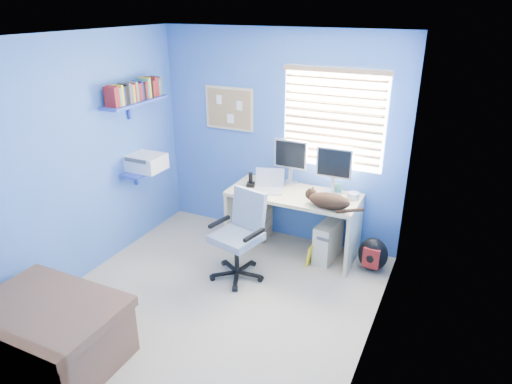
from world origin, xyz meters
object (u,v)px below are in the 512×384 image
at_px(laptop, 269,182).
at_px(office_chair, 240,246).
at_px(desk, 293,222).
at_px(tower_pc, 328,241).
at_px(cat, 329,201).

xyz_separation_m(laptop, office_chair, (-0.04, -0.67, -0.50)).
relative_size(desk, tower_pc, 3.30).
relative_size(cat, tower_pc, 0.98).
height_order(desk, cat, cat).
bearing_deg(cat, tower_pc, 116.46).
height_order(desk, office_chair, office_chair).
distance_m(desk, office_chair, 0.80).
height_order(tower_pc, office_chair, office_chair).
bearing_deg(desk, laptop, -167.58).
bearing_deg(desk, office_chair, -113.66).
bearing_deg(laptop, cat, -29.07).
xyz_separation_m(tower_pc, office_chair, (-0.76, -0.74, 0.13)).
xyz_separation_m(cat, tower_pc, (-0.04, 0.21, -0.59)).
bearing_deg(tower_pc, laptop, -167.62).
bearing_deg(laptop, tower_pc, -12.97).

